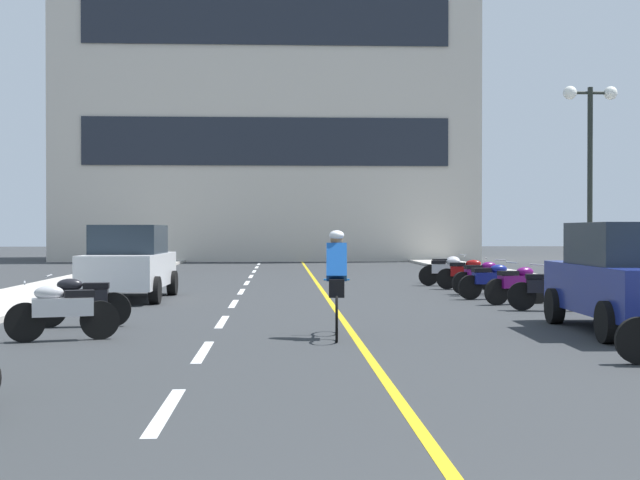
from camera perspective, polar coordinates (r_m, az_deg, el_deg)
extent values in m
plane|color=#2D3033|center=(23.30, -0.31, -3.53)|extent=(140.00, 140.00, 0.00)
cube|color=#B7B2A8|center=(27.01, -16.05, -2.86)|extent=(2.40, 72.00, 0.12)
cube|color=#B7B2A8|center=(27.50, 14.61, -2.79)|extent=(2.40, 72.00, 0.12)
cube|color=silver|center=(8.46, -9.99, -10.87)|extent=(0.14, 2.20, 0.01)
cube|color=silver|center=(12.38, -7.60, -7.20)|extent=(0.14, 2.20, 0.01)
cube|color=silver|center=(16.34, -6.37, -5.30)|extent=(0.14, 2.20, 0.01)
cube|color=silver|center=(20.32, -5.63, -4.14)|extent=(0.14, 2.20, 0.01)
cube|color=silver|center=(24.30, -5.13, -3.36)|extent=(0.14, 2.20, 0.01)
cube|color=silver|center=(28.29, -4.78, -2.80)|extent=(0.14, 2.20, 0.01)
cube|color=silver|center=(32.28, -4.51, -2.37)|extent=(0.14, 2.20, 0.01)
cube|color=silver|center=(36.28, -4.30, -2.04)|extent=(0.14, 2.20, 0.01)
cube|color=silver|center=(40.27, -4.13, -1.78)|extent=(0.14, 2.20, 0.01)
cube|color=silver|center=(44.27, -3.99, -1.56)|extent=(0.14, 2.20, 0.01)
cube|color=silver|center=(48.26, -3.88, -1.38)|extent=(0.14, 2.20, 0.01)
cube|color=gold|center=(26.30, -0.03, -3.05)|extent=(0.12, 66.00, 0.01)
cube|color=beige|center=(52.83, -3.42, 10.54)|extent=(23.40, 9.62, 21.58)
cube|color=#1E232D|center=(47.42, -3.50, 6.41)|extent=(19.66, 0.10, 2.59)
cube|color=#1E232D|center=(48.50, -3.51, 14.04)|extent=(19.66, 0.10, 2.59)
cylinder|color=black|center=(24.51, 17.13, 3.23)|extent=(0.14, 0.14, 5.39)
cylinder|color=black|center=(24.76, 17.15, 9.12)|extent=(1.10, 0.08, 0.08)
sphere|color=white|center=(24.58, 15.93, 9.18)|extent=(0.36, 0.36, 0.36)
sphere|color=white|center=(24.95, 18.35, 9.05)|extent=(0.36, 0.36, 0.36)
cylinder|color=black|center=(16.47, 14.99, -4.16)|extent=(0.24, 0.65, 0.64)
cylinder|color=black|center=(13.81, 18.19, -5.09)|extent=(0.24, 0.65, 0.64)
cube|color=navy|center=(15.38, 19.48, -3.02)|extent=(1.82, 4.25, 0.80)
cube|color=#1E2833|center=(15.35, 19.49, -0.22)|extent=(1.62, 2.24, 0.70)
cylinder|color=black|center=(23.50, -13.68, -2.73)|extent=(0.23, 0.64, 0.64)
cylinder|color=black|center=(23.20, -9.57, -2.77)|extent=(0.23, 0.64, 0.64)
cylinder|color=black|center=(20.78, -15.31, -3.17)|extent=(0.23, 0.64, 0.64)
cylinder|color=black|center=(20.44, -10.67, -3.22)|extent=(0.23, 0.64, 0.64)
cube|color=silver|center=(21.94, -12.28, -1.92)|extent=(1.78, 4.23, 0.80)
cube|color=#1E2833|center=(21.92, -12.28, 0.04)|extent=(1.60, 2.23, 0.70)
cylinder|color=black|center=(11.80, 20.03, -6.17)|extent=(0.61, 0.18, 0.60)
cylinder|color=black|center=(13.99, -18.63, -5.10)|extent=(0.60, 0.26, 0.60)
cylinder|color=black|center=(14.03, -14.12, -5.07)|extent=(0.60, 0.26, 0.60)
cube|color=#B2B2B7|center=(13.98, -16.37, -4.19)|extent=(0.94, 0.52, 0.28)
ellipsoid|color=#B2B2B7|center=(13.96, -17.20, -3.30)|extent=(0.49, 0.35, 0.22)
cube|color=black|center=(13.98, -15.35, -3.37)|extent=(0.49, 0.35, 0.10)
cylinder|color=silver|center=(13.94, -18.64, -2.65)|extent=(0.20, 0.58, 0.03)
cylinder|color=black|center=(15.99, -17.19, -4.38)|extent=(0.61, 0.16, 0.60)
cylinder|color=black|center=(15.87, -13.25, -4.41)|extent=(0.61, 0.16, 0.60)
cube|color=black|center=(15.90, -15.23, -3.61)|extent=(0.93, 0.38, 0.28)
ellipsoid|color=black|center=(15.91, -15.95, -2.81)|extent=(0.46, 0.29, 0.22)
cube|color=black|center=(15.86, -14.33, -2.89)|extent=(0.46, 0.29, 0.10)
cylinder|color=silver|center=(15.95, -17.20, -2.23)|extent=(0.09, 0.60, 0.03)
cylinder|color=black|center=(19.13, 16.26, -3.56)|extent=(0.61, 0.20, 0.60)
cylinder|color=black|center=(18.99, 12.97, -3.58)|extent=(0.61, 0.20, 0.60)
cube|color=black|center=(19.04, 14.62, -2.91)|extent=(0.93, 0.43, 0.28)
ellipsoid|color=black|center=(19.05, 15.22, -2.25)|extent=(0.47, 0.31, 0.22)
cube|color=black|center=(18.99, 13.88, -2.32)|extent=(0.47, 0.31, 0.10)
cylinder|color=silver|center=(19.10, 16.26, -1.77)|extent=(0.13, 0.60, 0.03)
cylinder|color=black|center=(20.83, 13.96, -3.21)|extent=(0.60, 0.29, 0.60)
cylinder|color=black|center=(20.22, 11.41, -3.32)|extent=(0.60, 0.29, 0.60)
cube|color=#590C59|center=(20.51, 12.71, -2.66)|extent=(0.94, 0.55, 0.28)
ellipsoid|color=#590C59|center=(20.61, 13.17, -2.03)|extent=(0.49, 0.37, 0.22)
cube|color=black|center=(20.36, 12.12, -2.12)|extent=(0.49, 0.37, 0.10)
cylinder|color=silver|center=(20.80, 13.97, -1.57)|extent=(0.22, 0.58, 0.03)
cylinder|color=black|center=(22.15, 12.34, -2.98)|extent=(0.61, 0.21, 0.60)
cylinder|color=black|center=(21.70, 9.72, -3.05)|extent=(0.61, 0.21, 0.60)
cube|color=navy|center=(21.91, 11.04, -2.44)|extent=(0.94, 0.44, 0.28)
ellipsoid|color=navy|center=(21.98, 11.52, -1.86)|extent=(0.48, 0.32, 0.22)
cube|color=black|center=(21.80, 10.45, -1.93)|extent=(0.48, 0.32, 0.10)
cylinder|color=silver|center=(22.12, 12.35, -1.43)|extent=(0.14, 0.60, 0.03)
cylinder|color=black|center=(23.93, 11.64, -2.72)|extent=(0.61, 0.23, 0.60)
cylinder|color=black|center=(23.45, 9.25, -2.78)|extent=(0.61, 0.23, 0.60)
cube|color=#590C59|center=(23.67, 10.46, -2.22)|extent=(0.94, 0.48, 0.28)
ellipsoid|color=#590C59|center=(23.75, 10.90, -1.68)|extent=(0.48, 0.33, 0.22)
cube|color=black|center=(23.55, 9.92, -1.74)|extent=(0.48, 0.33, 0.10)
cylinder|color=silver|center=(23.90, 11.65, -1.28)|extent=(0.17, 0.59, 0.03)
cylinder|color=black|center=(25.48, 10.72, -2.51)|extent=(0.61, 0.19, 0.60)
cylinder|color=black|center=(25.42, 8.24, -2.51)|extent=(0.61, 0.19, 0.60)
cube|color=maroon|center=(25.43, 9.48, -2.02)|extent=(0.93, 0.42, 0.28)
ellipsoid|color=maroon|center=(25.43, 9.93, -1.52)|extent=(0.47, 0.31, 0.22)
cube|color=black|center=(25.41, 8.92, -1.57)|extent=(0.47, 0.31, 0.10)
cylinder|color=silver|center=(25.45, 10.72, -1.16)|extent=(0.12, 0.60, 0.03)
cylinder|color=black|center=(27.02, 9.40, -2.33)|extent=(0.61, 0.21, 0.60)
cylinder|color=black|center=(27.01, 7.06, -2.33)|extent=(0.61, 0.21, 0.60)
cube|color=#B2B2B7|center=(27.00, 8.23, -1.86)|extent=(0.94, 0.44, 0.28)
ellipsoid|color=#B2B2B7|center=(26.99, 8.65, -1.40)|extent=(0.48, 0.32, 0.22)
cube|color=black|center=(26.99, 7.70, -1.44)|extent=(0.48, 0.32, 0.10)
cylinder|color=silver|center=(27.00, 9.40, -1.06)|extent=(0.14, 0.60, 0.03)
cylinder|color=black|center=(28.83, 9.29, -2.15)|extent=(0.61, 0.19, 0.60)
cylinder|color=black|center=(28.46, 7.22, -2.18)|extent=(0.61, 0.19, 0.60)
cube|color=#B2B2B7|center=(28.63, 8.26, -1.72)|extent=(0.93, 0.42, 0.28)
ellipsoid|color=#B2B2B7|center=(28.69, 8.64, -1.28)|extent=(0.47, 0.31, 0.22)
cube|color=black|center=(28.54, 7.79, -1.33)|extent=(0.47, 0.31, 0.10)
cylinder|color=silver|center=(28.81, 9.29, -0.95)|extent=(0.12, 0.60, 0.03)
torus|color=black|center=(14.36, 1.08, -4.76)|extent=(0.08, 0.72, 0.72)
torus|color=black|center=(13.32, 1.09, -5.18)|extent=(0.08, 0.72, 0.72)
cylinder|color=blue|center=(13.79, 1.09, -3.73)|extent=(0.10, 0.95, 0.04)
cube|color=black|center=(13.62, 1.09, -2.86)|extent=(0.11, 0.21, 0.06)
cylinder|color=blue|center=(14.22, 1.08, -2.59)|extent=(0.42, 0.06, 0.03)
cube|color=black|center=(13.68, 1.09, -3.14)|extent=(0.26, 0.37, 0.28)
cube|color=blue|center=(13.81, 1.09, -1.44)|extent=(0.35, 0.47, 0.61)
sphere|color=#8C6647|center=(13.93, 1.09, 0.02)|extent=(0.20, 0.20, 0.20)
ellipsoid|color=white|center=(13.93, 1.09, 0.31)|extent=(0.24, 0.26, 0.16)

